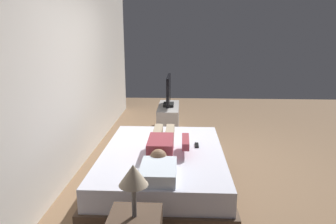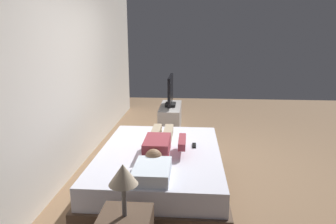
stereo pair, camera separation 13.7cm
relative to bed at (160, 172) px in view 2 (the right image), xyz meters
name	(u,v)px [view 2 (the right image)]	position (x,y,z in m)	size (l,w,h in m)	color
ground_plane	(199,168)	(0.75, -0.49, -0.26)	(10.00, 10.00, 0.00)	#8C6B4C
back_wall	(82,66)	(1.15, 1.28, 1.14)	(6.40, 0.10, 2.80)	silver
bed	(160,172)	(0.00, 0.00, 0.00)	(2.03, 1.47, 0.54)	brown
pillow	(152,171)	(-0.69, 0.00, 0.34)	(0.48, 0.34, 0.12)	white
person	(160,143)	(0.03, 0.00, 0.36)	(1.26, 0.46, 0.18)	#993842
remote	(194,145)	(0.18, -0.40, 0.29)	(0.15, 0.04, 0.02)	black
tv_stand	(170,118)	(2.53, 0.05, -0.01)	(1.10, 0.40, 0.50)	#B7B2AD
tv	(170,91)	(2.53, 0.05, 0.52)	(0.88, 0.20, 0.59)	black
lamp	(123,175)	(-1.31, 0.13, 0.59)	(0.22, 0.22, 0.42)	#59595B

